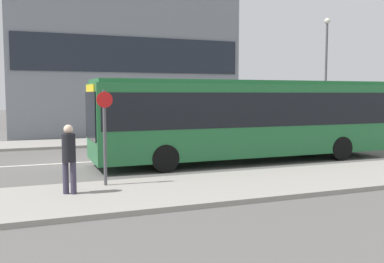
{
  "coord_description": "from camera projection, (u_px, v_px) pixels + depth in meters",
  "views": [
    {
      "loc": [
        -2.18,
        -16.99,
        2.67
      ],
      "look_at": [
        3.75,
        -1.74,
        1.23
      ],
      "focal_mm": 40.0,
      "sensor_mm": 36.0,
      "label": 1
    }
  ],
  "objects": [
    {
      "name": "pedestrian_near_stop",
      "position": [
        69.0,
        155.0,
        10.81
      ],
      "size": [
        0.34,
        0.34,
        1.77
      ],
      "rotation": [
        0.0,
        0.0,
        2.7
      ],
      "color": "#383347",
      "rests_on": "sidewalk_near"
    },
    {
      "name": "bus_stop_sign",
      "position": [
        105.0,
        130.0,
        11.79
      ],
      "size": [
        0.44,
        0.12,
        2.65
      ],
      "color": "#4C4C51",
      "rests_on": "sidewalk_near"
    },
    {
      "name": "parked_car_1",
      "position": [
        369.0,
        128.0,
        26.01
      ],
      "size": [
        3.95,
        1.8,
        1.32
      ],
      "color": "#4C5156",
      "rests_on": "ground_plane"
    },
    {
      "name": "sidewalk_far",
      "position": [
        71.0,
        143.0,
        22.59
      ],
      "size": [
        44.0,
        3.5,
        0.13
      ],
      "color": "gray",
      "rests_on": "ground_plane"
    },
    {
      "name": "ground_plane",
      "position": [
        87.0,
        162.0,
        16.8
      ],
      "size": [
        120.0,
        120.0,
        0.0
      ],
      "primitive_type": "plane",
      "color": "#595654"
    },
    {
      "name": "street_lamp",
      "position": [
        326.0,
        64.0,
        26.51
      ],
      "size": [
        0.36,
        0.36,
        7.19
      ],
      "color": "#4C4C51",
      "rests_on": "sidewalk_far"
    },
    {
      "name": "sidewalk_near",
      "position": [
        120.0,
        196.0,
        10.99
      ],
      "size": [
        44.0,
        3.5,
        0.13
      ],
      "color": "gray",
      "rests_on": "ground_plane"
    },
    {
      "name": "parked_car_0",
      "position": [
        292.0,
        130.0,
        24.25
      ],
      "size": [
        4.51,
        1.89,
        1.31
      ],
      "color": "#A39E84",
      "rests_on": "ground_plane"
    },
    {
      "name": "city_bus",
      "position": [
        245.0,
        115.0,
        16.87
      ],
      "size": [
        12.05,
        2.61,
        3.18
      ],
      "rotation": [
        0.0,
        0.0,
        0.03
      ],
      "color": "#236B38",
      "rests_on": "ground_plane"
    },
    {
      "name": "lane_centerline",
      "position": [
        87.0,
        162.0,
        16.79
      ],
      "size": [
        41.8,
        0.16,
        0.01
      ],
      "color": "silver",
      "rests_on": "ground_plane"
    }
  ]
}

